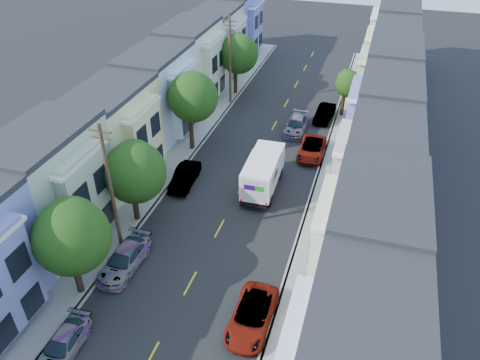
% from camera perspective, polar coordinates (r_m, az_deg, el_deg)
% --- Properties ---
extents(ground, '(160.00, 160.00, 0.00)m').
position_cam_1_polar(ground, '(32.53, -6.09, -12.43)').
color(ground, black).
rests_on(ground, ground).
extents(road_slab, '(12.00, 70.00, 0.02)m').
position_cam_1_polar(road_slab, '(43.47, 1.39, 1.39)').
color(road_slab, black).
rests_on(road_slab, ground).
extents(curb_left, '(0.30, 70.00, 0.15)m').
position_cam_1_polar(curb_left, '(45.18, -6.01, 2.68)').
color(curb_left, gray).
rests_on(curb_left, ground).
extents(curb_right, '(0.30, 70.00, 0.15)m').
position_cam_1_polar(curb_right, '(42.49, 9.26, 0.14)').
color(curb_right, gray).
rests_on(curb_right, ground).
extents(sidewalk_left, '(2.60, 70.00, 0.15)m').
position_cam_1_polar(sidewalk_left, '(45.66, -7.52, 2.92)').
color(sidewalk_left, gray).
rests_on(sidewalk_left, ground).
extents(sidewalk_right, '(2.60, 70.00, 0.15)m').
position_cam_1_polar(sidewalk_right, '(42.39, 10.99, -0.15)').
color(sidewalk_right, gray).
rests_on(sidewalk_right, ground).
extents(centerline, '(0.12, 70.00, 0.01)m').
position_cam_1_polar(centerline, '(43.48, 1.39, 1.38)').
color(centerline, gold).
rests_on(centerline, ground).
extents(townhouse_row_left, '(5.00, 70.00, 8.50)m').
position_cam_1_polar(townhouse_row_left, '(47.25, -11.74, 3.51)').
color(townhouse_row_left, beige).
rests_on(townhouse_row_left, ground).
extents(townhouse_row_right, '(5.00, 70.00, 8.50)m').
position_cam_1_polar(townhouse_row_right, '(42.39, 16.04, -1.08)').
color(townhouse_row_right, beige).
rests_on(townhouse_row_right, ground).
extents(tree_b, '(4.70, 4.70, 7.20)m').
position_cam_1_polar(tree_b, '(30.19, -19.93, -6.59)').
color(tree_b, black).
rests_on(tree_b, ground).
extents(tree_c, '(4.70, 4.70, 6.92)m').
position_cam_1_polar(tree_c, '(35.52, -12.81, 0.91)').
color(tree_c, black).
rests_on(tree_c, ground).
extents(tree_d, '(4.70, 4.70, 7.97)m').
position_cam_1_polar(tree_d, '(44.13, -5.87, 9.99)').
color(tree_d, black).
rests_on(tree_d, ground).
extents(tree_e, '(4.64, 4.64, 7.36)m').
position_cam_1_polar(tree_e, '(56.72, -0.28, 15.11)').
color(tree_e, black).
rests_on(tree_e, ground).
extents(tree_far_r, '(2.93, 2.93, 5.31)m').
position_cam_1_polar(tree_far_r, '(52.70, 13.02, 11.29)').
color(tree_far_r, black).
rests_on(tree_far_r, ground).
extents(utility_pole_near, '(1.60, 0.26, 10.00)m').
position_cam_1_polar(utility_pole_near, '(33.02, -15.46, -1.08)').
color(utility_pole_near, '#42301E').
rests_on(utility_pole_near, ground).
extents(utility_pole_far, '(1.60, 0.26, 10.00)m').
position_cam_1_polar(utility_pole_far, '(54.06, -1.23, 14.28)').
color(utility_pole_far, '#42301E').
rests_on(utility_pole_far, ground).
extents(fedex_truck, '(2.52, 6.54, 3.13)m').
position_cam_1_polar(fedex_truck, '(39.87, 2.82, 1.00)').
color(fedex_truck, white).
rests_on(fedex_truck, ground).
extents(lead_sedan, '(2.06, 4.83, 1.44)m').
position_cam_1_polar(lead_sedan, '(49.83, 6.89, 6.66)').
color(lead_sedan, black).
rests_on(lead_sedan, ground).
extents(parked_left_b, '(2.02, 4.32, 1.27)m').
position_cam_1_polar(parked_left_b, '(30.18, -20.78, -18.35)').
color(parked_left_b, black).
rests_on(parked_left_b, ground).
extents(parked_left_c, '(2.18, 5.01, 1.49)m').
position_cam_1_polar(parked_left_c, '(33.87, -13.90, -9.39)').
color(parked_left_c, silver).
rests_on(parked_left_c, ground).
extents(parked_left_d, '(1.88, 4.66, 1.52)m').
position_cam_1_polar(parked_left_d, '(41.23, -6.75, 0.37)').
color(parked_left_d, black).
rests_on(parked_left_d, ground).
extents(parked_right_b, '(2.44, 5.25, 1.46)m').
position_cam_1_polar(parked_right_b, '(29.59, 1.45, -16.27)').
color(parked_right_b, white).
rests_on(parked_right_b, ground).
extents(parked_right_c, '(2.46, 5.14, 1.41)m').
position_cam_1_polar(parked_right_c, '(45.66, 8.74, 3.74)').
color(parked_right_c, black).
rests_on(parked_right_c, ground).
extents(parked_right_d, '(1.96, 4.60, 1.49)m').
position_cam_1_polar(parked_right_d, '(52.71, 10.26, 7.98)').
color(parked_right_d, black).
rests_on(parked_right_d, ground).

